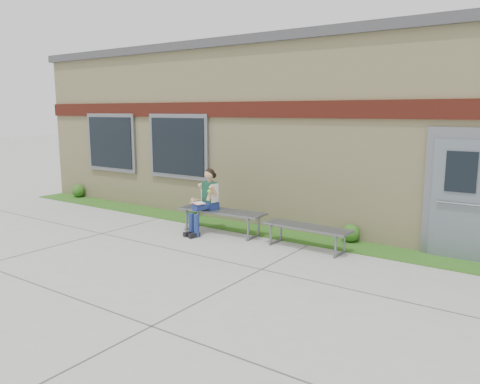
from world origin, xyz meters
The scene contains 9 objects.
ground centered at (0.00, 0.00, 0.00)m, with size 80.00×80.00×0.00m, color #9E9E99.
grass_strip centered at (0.00, 2.60, 0.01)m, with size 16.00×0.80×0.02m, color #185516.
school_building centered at (0.00, 5.99, 2.10)m, with size 16.20×6.22×4.20m.
bench_left centered at (-0.93, 1.98, 0.39)m, with size 1.96×0.65×0.50m.
bench_right centered at (1.07, 1.98, 0.34)m, with size 1.71×0.53×0.44m.
girl centered at (-1.21, 1.78, 0.74)m, with size 0.48×0.83×1.38m.
shrub_west centered at (-6.96, 2.85, 0.21)m, with size 0.38×0.38×0.38m, color #185516.
shrub_mid centered at (-2.49, 2.85, 0.16)m, with size 0.28×0.28×0.28m, color #185516.
shrub_east centered at (1.60, 2.85, 0.20)m, with size 0.35×0.35×0.35m, color #185516.
Camera 1 is at (4.89, -5.74, 2.57)m, focal length 35.00 mm.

